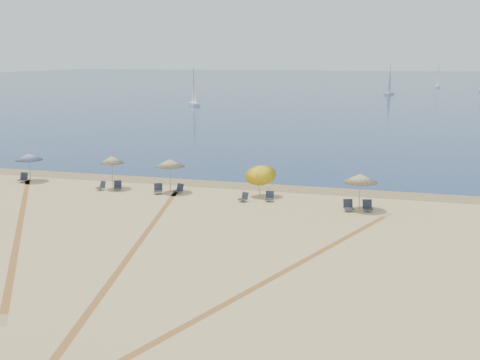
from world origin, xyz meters
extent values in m
plane|color=tan|center=(0.00, 0.00, 0.00)|extent=(160.00, 160.00, 0.00)
plane|color=#0C2151|center=(0.00, 225.00, 0.01)|extent=(500.00, 500.00, 0.00)
plane|color=olive|center=(0.00, 24.00, 0.00)|extent=(500.00, 500.00, 0.00)
cylinder|color=gray|center=(-17.96, 21.09, 1.06)|extent=(0.05, 0.05, 2.12)
cone|color=silver|center=(-17.96, 21.09, 1.97)|extent=(2.17, 2.17, 0.55)
sphere|color=gray|center=(-17.96, 21.09, 2.27)|extent=(0.08, 0.08, 0.08)
cylinder|color=gray|center=(-10.22, 20.42, 1.18)|extent=(0.05, 0.05, 2.36)
cone|color=#F6ECC5|center=(-10.22, 20.42, 2.21)|extent=(1.87, 1.87, 0.55)
sphere|color=gray|center=(-10.22, 20.42, 2.51)|extent=(0.08, 0.08, 0.08)
cylinder|color=gray|center=(-5.54, 20.53, 1.16)|extent=(0.05, 0.05, 2.32)
cone|color=#F6ECC5|center=(-5.54, 20.53, 2.17)|extent=(2.21, 2.21, 0.55)
sphere|color=gray|center=(-5.54, 20.53, 2.47)|extent=(0.08, 0.08, 0.08)
cylinder|color=gray|center=(1.25, 20.43, 0.95)|extent=(0.05, 1.11, 1.92)
cone|color=yellow|center=(1.25, 20.89, 1.76)|extent=(2.26, 2.24, 1.58)
sphere|color=gray|center=(1.25, 20.89, 2.06)|extent=(0.08, 0.08, 0.08)
cylinder|color=gray|center=(8.40, 19.16, 1.11)|extent=(0.05, 0.05, 2.23)
cone|color=#F6ECC5|center=(8.40, 19.16, 2.08)|extent=(2.26, 2.26, 0.55)
sphere|color=gray|center=(8.40, 19.16, 2.38)|extent=(0.08, 0.08, 0.08)
cube|color=#1D202C|center=(-18.24, 20.42, 0.20)|extent=(0.68, 0.68, 0.06)
cube|color=#1D202C|center=(-18.28, 20.72, 0.46)|extent=(0.63, 0.30, 0.54)
cylinder|color=#A5A5AD|center=(-18.48, 20.17, 0.10)|extent=(0.03, 0.03, 0.20)
cylinder|color=#A5A5AD|center=(-18.00, 20.24, 0.10)|extent=(0.03, 0.03, 0.20)
cube|color=#1D202C|center=(-10.83, 19.56, 0.17)|extent=(0.69, 0.69, 0.05)
cube|color=#1D202C|center=(-10.73, 19.80, 0.41)|extent=(0.57, 0.38, 0.48)
cylinder|color=#A5A5AD|center=(-11.02, 19.44, 0.09)|extent=(0.02, 0.02, 0.17)
cylinder|color=#A5A5AD|center=(-10.63, 19.28, 0.09)|extent=(0.02, 0.02, 0.17)
cube|color=#1D202C|center=(-9.54, 19.88, 0.19)|extent=(0.75, 0.75, 0.05)
cube|color=#1D202C|center=(-9.66, 20.14, 0.43)|extent=(0.60, 0.42, 0.51)
cylinder|color=#A5A5AD|center=(-9.75, 19.59, 0.09)|extent=(0.02, 0.02, 0.19)
cylinder|color=#A5A5AD|center=(-9.33, 19.77, 0.09)|extent=(0.02, 0.02, 0.19)
cube|color=#1D202C|center=(-6.10, 19.55, 0.20)|extent=(0.78, 0.78, 0.06)
cube|color=#1D202C|center=(-6.21, 19.83, 0.46)|extent=(0.65, 0.42, 0.54)
cylinder|color=#A5A5AD|center=(-6.33, 19.24, 0.10)|extent=(0.03, 0.03, 0.20)
cylinder|color=#A5A5AD|center=(-5.87, 19.41, 0.10)|extent=(0.03, 0.03, 0.20)
cube|color=#1D202C|center=(-4.77, 20.08, 0.19)|extent=(0.72, 0.72, 0.05)
cube|color=#1D202C|center=(-4.68, 20.34, 0.44)|extent=(0.61, 0.38, 0.51)
cylinder|color=#A5A5AD|center=(-4.98, 19.94, 0.09)|extent=(0.02, 0.02, 0.19)
cylinder|color=#A5A5AD|center=(-4.55, 19.80, 0.09)|extent=(0.02, 0.02, 0.19)
cube|color=#1D202C|center=(0.48, 18.97, 0.17)|extent=(0.69, 0.69, 0.05)
cube|color=#1D202C|center=(0.59, 19.20, 0.40)|extent=(0.55, 0.39, 0.47)
cylinder|color=#A5A5AD|center=(0.29, 18.86, 0.09)|extent=(0.02, 0.02, 0.17)
cylinder|color=#A5A5AD|center=(0.67, 18.69, 0.09)|extent=(0.02, 0.02, 0.17)
cube|color=#1D202C|center=(2.24, 19.53, 0.19)|extent=(0.63, 0.63, 0.05)
cube|color=#1D202C|center=(2.21, 19.80, 0.43)|extent=(0.59, 0.27, 0.51)
cylinder|color=#A5A5AD|center=(2.02, 19.29, 0.09)|extent=(0.02, 0.02, 0.19)
cylinder|color=#A5A5AD|center=(2.47, 19.34, 0.09)|extent=(0.02, 0.02, 0.19)
cube|color=#1D202C|center=(7.80, 18.37, 0.20)|extent=(0.77, 0.77, 0.06)
cube|color=#1D202C|center=(7.70, 18.65, 0.47)|extent=(0.65, 0.41, 0.55)
cylinder|color=#A5A5AD|center=(7.57, 18.07, 0.10)|extent=(0.03, 0.03, 0.20)
cylinder|color=#A5A5AD|center=(8.03, 18.22, 0.10)|extent=(0.03, 0.03, 0.20)
cube|color=#1D202C|center=(8.99, 18.63, 0.20)|extent=(0.73, 0.73, 0.06)
cube|color=#1D202C|center=(8.92, 18.92, 0.46)|extent=(0.64, 0.36, 0.54)
cylinder|color=#A5A5AD|center=(8.76, 18.35, 0.10)|extent=(0.03, 0.03, 0.20)
cylinder|color=#A5A5AD|center=(9.23, 18.47, 0.10)|extent=(0.03, 0.03, 0.20)
cube|color=white|center=(-30.64, 94.95, 0.29)|extent=(4.01, 5.06, 0.57)
cylinder|color=gray|center=(-30.64, 94.95, 3.98)|extent=(0.11, 0.11, 7.58)
cube|color=white|center=(7.94, 142.53, 0.29)|extent=(2.69, 5.38, 0.57)
cylinder|color=gray|center=(7.94, 142.53, 3.98)|extent=(0.11, 0.11, 7.58)
cube|color=white|center=(22.76, 184.93, 0.28)|extent=(1.35, 4.94, 0.54)
cylinder|color=gray|center=(22.76, 184.93, 3.76)|extent=(0.11, 0.11, 7.15)
plane|color=tan|center=(-2.26, 7.34, 0.00)|extent=(33.24, 33.24, 0.00)
plane|color=tan|center=(-2.49, 8.42, 0.00)|extent=(33.24, 33.24, 0.00)
plane|color=tan|center=(5.01, 4.60, 0.00)|extent=(36.24, 36.24, 0.00)
plane|color=tan|center=(5.41, 5.63, 0.00)|extent=(36.24, 36.24, 0.00)
plane|color=tan|center=(-10.96, 10.08, 0.00)|extent=(38.79, 38.79, 0.00)
plane|color=tan|center=(-11.57, 11.00, 0.00)|extent=(38.79, 38.79, 0.00)
camera|label=1|loc=(10.53, -18.19, 9.80)|focal=42.86mm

